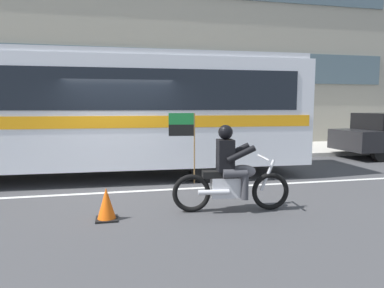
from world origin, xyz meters
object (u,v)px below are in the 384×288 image
Objects in this scene: motorcycle_with_rider at (230,175)px; fire_hydrant at (247,142)px; traffic_cone at (106,205)px; transit_bus at (74,107)px.

motorcycle_with_rider is 7.19m from fire_hydrant.
motorcycle_with_rider is 2.21m from traffic_cone.
transit_bus is at bearing 103.53° from traffic_cone.
motorcycle_with_rider is at bearing -113.70° from fire_hydrant.
transit_bus is 5.55× the size of motorcycle_with_rider.
motorcycle_with_rider is 2.92× the size of fire_hydrant.
traffic_cone is (0.88, -3.64, -1.63)m from transit_bus.
transit_bus is at bearing 130.21° from motorcycle_with_rider.
transit_bus reaches higher than traffic_cone.
transit_bus is at bearing -153.37° from fire_hydrant.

